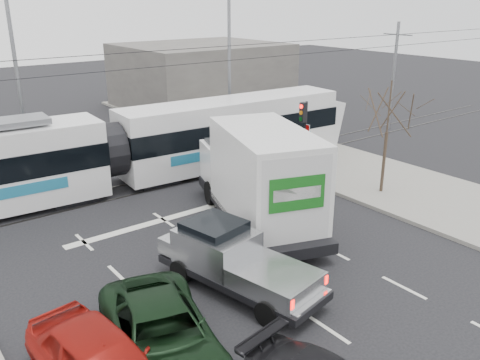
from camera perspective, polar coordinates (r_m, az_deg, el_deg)
ground at (r=17.29m, az=6.39°, el=-9.56°), size 120.00×120.00×0.00m
sidewalk_right at (r=23.86m, az=22.31°, el=-2.28°), size 6.00×60.00×0.15m
rails at (r=24.78m, az=-9.69°, el=-0.38°), size 60.00×1.60×0.03m
building_right at (r=41.87m, az=-4.37°, el=11.61°), size 12.00×10.00×5.00m
bare_tree at (r=22.98m, az=16.37°, el=7.33°), size 2.40×2.40×5.00m
traffic_signal at (r=24.92m, az=7.19°, el=6.43°), size 0.44×0.44×3.60m
street_lamp_near at (r=30.73m, az=-1.50°, el=13.59°), size 2.38×0.25×9.00m
street_lamp_far at (r=27.70m, az=-24.19°, el=11.22°), size 2.38×0.25×9.00m
catenary at (r=23.74m, az=-10.23°, el=8.42°), size 60.00×0.20×7.00m
tram at (r=23.85m, az=-14.46°, el=3.14°), size 25.75×4.06×5.23m
silver_pickup at (r=15.62m, az=-0.97°, el=-8.74°), size 2.90×5.70×1.98m
box_truck at (r=19.37m, az=2.17°, el=0.28°), size 5.18×8.45×4.00m
navy_pickup at (r=25.27m, az=4.08°, el=2.62°), size 2.36×4.97×2.02m
green_car at (r=13.00m, az=-8.75°, el=-16.88°), size 3.67×5.70×1.46m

